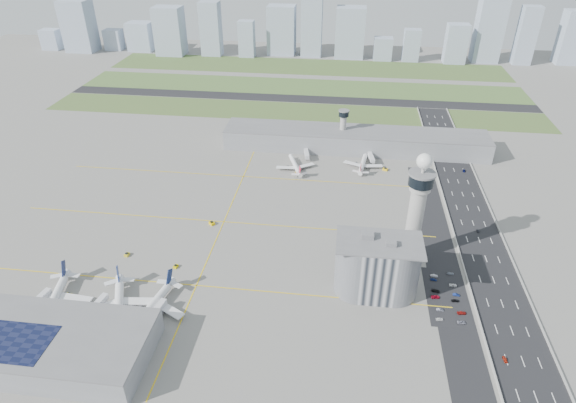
# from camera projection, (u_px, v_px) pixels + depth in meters

# --- Properties ---
(ground) EXTENTS (1000.00, 1000.00, 0.00)m
(ground) POSITION_uv_depth(u_px,v_px,m) (280.00, 256.00, 271.82)
(ground) COLOR gray
(grass_strip_0) EXTENTS (480.00, 50.00, 0.08)m
(grass_strip_0) POSITION_uv_depth(u_px,v_px,m) (292.00, 112.00, 464.27)
(grass_strip_0) COLOR #45622E
(grass_strip_0) RESTS_ON ground
(grass_strip_1) EXTENTS (480.00, 60.00, 0.08)m
(grass_strip_1) POSITION_uv_depth(u_px,v_px,m) (300.00, 87.00, 527.71)
(grass_strip_1) COLOR #4B6B33
(grass_strip_1) RESTS_ON ground
(grass_strip_2) EXTENTS (480.00, 70.00, 0.08)m
(grass_strip_2) POSITION_uv_depth(u_px,v_px,m) (307.00, 67.00, 595.38)
(grass_strip_2) COLOR #425829
(grass_strip_2) RESTS_ON ground
(runway) EXTENTS (480.00, 22.00, 0.10)m
(runway) POSITION_uv_depth(u_px,v_px,m) (296.00, 99.00, 495.56)
(runway) COLOR black
(runway) RESTS_ON ground
(highway) EXTENTS (28.00, 500.00, 0.10)m
(highway) POSITION_uv_depth(u_px,v_px,m) (491.00, 273.00, 259.47)
(highway) COLOR black
(highway) RESTS_ON ground
(barrier_left) EXTENTS (0.60, 500.00, 1.20)m
(barrier_left) POSITION_uv_depth(u_px,v_px,m) (464.00, 270.00, 260.68)
(barrier_left) COLOR #9E9E99
(barrier_left) RESTS_ON ground
(barrier_right) EXTENTS (0.60, 500.00, 1.20)m
(barrier_right) POSITION_uv_depth(u_px,v_px,m) (518.00, 274.00, 257.68)
(barrier_right) COLOR #9E9E99
(barrier_right) RESTS_ON ground
(landside_road) EXTENTS (18.00, 260.00, 0.08)m
(landside_road) POSITION_uv_depth(u_px,v_px,m) (446.00, 281.00, 253.69)
(landside_road) COLOR black
(landside_road) RESTS_ON ground
(parking_lot) EXTENTS (20.00, 44.00, 0.10)m
(parking_lot) POSITION_uv_depth(u_px,v_px,m) (446.00, 296.00, 243.75)
(parking_lot) COLOR black
(parking_lot) RESTS_ON ground
(taxiway_line_h_0) EXTENTS (260.00, 0.60, 0.01)m
(taxiway_line_h_0) POSITION_uv_depth(u_px,v_px,m) (196.00, 285.00, 250.73)
(taxiway_line_h_0) COLOR yellow
(taxiway_line_h_0) RESTS_ON ground
(taxiway_line_h_1) EXTENTS (260.00, 0.60, 0.01)m
(taxiway_line_h_1) POSITION_uv_depth(u_px,v_px,m) (224.00, 222.00, 301.49)
(taxiway_line_h_1) COLOR yellow
(taxiway_line_h_1) RESTS_ON ground
(taxiway_line_h_2) EXTENTS (260.00, 0.60, 0.01)m
(taxiway_line_h_2) POSITION_uv_depth(u_px,v_px,m) (243.00, 176.00, 352.24)
(taxiway_line_h_2) COLOR yellow
(taxiway_line_h_2) RESTS_ON ground
(taxiway_line_v) EXTENTS (0.60, 260.00, 0.01)m
(taxiway_line_v) POSITION_uv_depth(u_px,v_px,m) (224.00, 222.00, 301.49)
(taxiway_line_v) COLOR yellow
(taxiway_line_v) RESTS_ON ground
(control_tower) EXTENTS (14.00, 14.00, 64.50)m
(control_tower) POSITION_uv_depth(u_px,v_px,m) (417.00, 205.00, 252.56)
(control_tower) COLOR #ADAAA5
(control_tower) RESTS_ON ground
(secondary_tower) EXTENTS (8.60, 8.60, 31.90)m
(secondary_tower) POSITION_uv_depth(u_px,v_px,m) (343.00, 126.00, 385.66)
(secondary_tower) COLOR #ADAAA5
(secondary_tower) RESTS_ON ground
(admin_building) EXTENTS (42.00, 24.00, 33.50)m
(admin_building) POSITION_uv_depth(u_px,v_px,m) (377.00, 267.00, 239.65)
(admin_building) COLOR #B2B2B7
(admin_building) RESTS_ON ground
(terminal_pier) EXTENTS (210.00, 32.00, 15.80)m
(terminal_pier) POSITION_uv_depth(u_px,v_px,m) (355.00, 140.00, 388.60)
(terminal_pier) COLOR gray
(terminal_pier) RESTS_ON ground
(near_terminal) EXTENTS (84.00, 42.00, 13.00)m
(near_terminal) POSITION_uv_depth(u_px,v_px,m) (53.00, 345.00, 208.53)
(near_terminal) COLOR gray
(near_terminal) RESTS_ON ground
(airplane_near_a) EXTENTS (45.37, 50.48, 12.28)m
(airplane_near_a) POSITION_uv_depth(u_px,v_px,m) (52.00, 297.00, 234.55)
(airplane_near_a) COLOR white
(airplane_near_a) RESTS_ON ground
(airplane_near_b) EXTENTS (51.51, 55.09, 12.35)m
(airplane_near_b) POSITION_uv_depth(u_px,v_px,m) (118.00, 302.00, 231.24)
(airplane_near_b) COLOR white
(airplane_near_b) RESTS_ON ground
(airplane_near_c) EXTENTS (42.80, 47.66, 11.61)m
(airplane_near_c) POSITION_uv_depth(u_px,v_px,m) (150.00, 303.00, 231.31)
(airplane_near_c) COLOR white
(airplane_near_c) RESTS_ON ground
(airplane_far_a) EXTENTS (39.20, 42.43, 9.72)m
(airplane_far_a) POSITION_uv_depth(u_px,v_px,m) (295.00, 163.00, 360.69)
(airplane_far_a) COLOR white
(airplane_far_a) RESTS_ON ground
(airplane_far_b) EXTENTS (34.15, 38.70, 9.84)m
(airplane_far_b) POSITION_uv_depth(u_px,v_px,m) (363.00, 161.00, 363.25)
(airplane_far_b) COLOR white
(airplane_far_b) RESTS_ON ground
(jet_bridge_near_0) EXTENTS (5.39, 14.31, 5.70)m
(jet_bridge_near_0) POSITION_uv_depth(u_px,v_px,m) (30.00, 311.00, 230.85)
(jet_bridge_near_0) COLOR silver
(jet_bridge_near_0) RESTS_ON ground
(jet_bridge_near_1) EXTENTS (5.39, 14.31, 5.70)m
(jet_bridge_near_1) POSITION_uv_depth(u_px,v_px,m) (89.00, 317.00, 227.63)
(jet_bridge_near_1) COLOR silver
(jet_bridge_near_1) RESTS_ON ground
(jet_bridge_near_2) EXTENTS (5.39, 14.31, 5.70)m
(jet_bridge_near_2) POSITION_uv_depth(u_px,v_px,m) (150.00, 323.00, 224.42)
(jet_bridge_near_2) COLOR silver
(jet_bridge_near_2) RESTS_ON ground
(jet_bridge_far_0) EXTENTS (5.39, 14.31, 5.70)m
(jet_bridge_far_0) POSITION_uv_depth(u_px,v_px,m) (306.00, 151.00, 381.78)
(jet_bridge_far_0) COLOR silver
(jet_bridge_far_0) RESTS_ON ground
(jet_bridge_far_1) EXTENTS (5.39, 14.31, 5.70)m
(jet_bridge_far_1) POSITION_uv_depth(u_px,v_px,m) (369.00, 155.00, 376.41)
(jet_bridge_far_1) COLOR silver
(jet_bridge_far_1) RESTS_ON ground
(tug_0) EXTENTS (3.33, 2.52, 1.77)m
(tug_0) POSITION_uv_depth(u_px,v_px,m) (69.00, 295.00, 243.39)
(tug_0) COLOR #D7C605
(tug_0) RESTS_ON ground
(tug_1) EXTENTS (2.51, 3.38, 1.84)m
(tug_1) POSITION_uv_depth(u_px,v_px,m) (127.00, 254.00, 271.78)
(tug_1) COLOR gold
(tug_1) RESTS_ON ground
(tug_2) EXTENTS (2.42, 3.16, 1.67)m
(tug_2) POSITION_uv_depth(u_px,v_px,m) (176.00, 266.00, 262.93)
(tug_2) COLOR #DDC502
(tug_2) RESTS_ON ground
(tug_3) EXTENTS (4.32, 4.25, 2.09)m
(tug_3) POSITION_uv_depth(u_px,v_px,m) (212.00, 223.00, 298.55)
(tug_3) COLOR #FCCA00
(tug_3) RESTS_ON ground
(tug_4) EXTENTS (2.20, 3.06, 1.71)m
(tug_4) POSITION_uv_depth(u_px,v_px,m) (297.00, 172.00, 356.65)
(tug_4) COLOR gold
(tug_4) RESTS_ON ground
(tug_5) EXTENTS (4.27, 3.63, 2.10)m
(tug_5) POSITION_uv_depth(u_px,v_px,m) (385.00, 169.00, 359.96)
(tug_5) COLOR yellow
(tug_5) RESTS_ON ground
(car_lot_0) EXTENTS (3.70, 1.91, 1.21)m
(car_lot_0) POSITION_uv_depth(u_px,v_px,m) (440.00, 319.00, 229.46)
(car_lot_0) COLOR white
(car_lot_0) RESTS_ON ground
(car_lot_1) EXTENTS (3.61, 1.41, 1.17)m
(car_lot_1) POSITION_uv_depth(u_px,v_px,m) (440.00, 310.00, 234.84)
(car_lot_1) COLOR slate
(car_lot_1) RESTS_ON ground
(car_lot_2) EXTENTS (4.63, 2.65, 1.22)m
(car_lot_2) POSITION_uv_depth(u_px,v_px,m) (435.00, 297.00, 242.52)
(car_lot_2) COLOR #A40821
(car_lot_2) RESTS_ON ground
(car_lot_3) EXTENTS (4.37, 2.38, 1.20)m
(car_lot_3) POSITION_uv_depth(u_px,v_px,m) (436.00, 291.00, 246.41)
(car_lot_3) COLOR black
(car_lot_3) RESTS_ON ground
(car_lot_4) EXTENTS (3.58, 1.86, 1.16)m
(car_lot_4) POSITION_uv_depth(u_px,v_px,m) (434.00, 279.00, 253.88)
(car_lot_4) COLOR navy
(car_lot_4) RESTS_ON ground
(car_lot_5) EXTENTS (3.95, 1.38, 1.30)m
(car_lot_5) POSITION_uv_depth(u_px,v_px,m) (434.00, 276.00, 256.35)
(car_lot_5) COLOR #B8B6BF
(car_lot_5) RESTS_ON ground
(car_lot_6) EXTENTS (4.09, 1.89, 1.14)m
(car_lot_6) POSITION_uv_depth(u_px,v_px,m) (461.00, 322.00, 227.66)
(car_lot_6) COLOR gray
(car_lot_6) RESTS_ON ground
(car_lot_7) EXTENTS (4.67, 2.49, 1.29)m
(car_lot_7) POSITION_uv_depth(u_px,v_px,m) (462.00, 313.00, 232.90)
(car_lot_7) COLOR maroon
(car_lot_7) RESTS_ON ground
(car_lot_8) EXTENTS (3.89, 1.84, 1.29)m
(car_lot_8) POSITION_uv_depth(u_px,v_px,m) (455.00, 301.00, 240.19)
(car_lot_8) COLOR black
(car_lot_8) RESTS_ON ground
(car_lot_9) EXTENTS (3.52, 1.40, 1.14)m
(car_lot_9) POSITION_uv_depth(u_px,v_px,m) (456.00, 295.00, 243.89)
(car_lot_9) COLOR navy
(car_lot_9) RESTS_ON ground
(car_lot_10) EXTENTS (3.99, 1.85, 1.11)m
(car_lot_10) POSITION_uv_depth(u_px,v_px,m) (453.00, 285.00, 250.11)
(car_lot_10) COLOR white
(car_lot_10) RESTS_ON ground
(car_lot_11) EXTENTS (3.92, 1.85, 1.11)m
(car_lot_11) POSITION_uv_depth(u_px,v_px,m) (450.00, 273.00, 258.09)
(car_lot_11) COLOR gray
(car_lot_11) RESTS_ON ground
(car_hw_0) EXTENTS (1.83, 3.68, 1.20)m
(car_hw_0) POSITION_uv_depth(u_px,v_px,m) (505.00, 360.00, 208.92)
(car_hw_0) COLOR #AA2511
(car_hw_0) RESTS_ON ground
(car_hw_1) EXTENTS (1.28, 3.33, 1.08)m
(car_hw_1) POSITION_uv_depth(u_px,v_px,m) (478.00, 231.00, 292.10)
(car_hw_1) COLOR black
(car_hw_1) RESTS_ON ground
(car_hw_2) EXTENTS (2.46, 4.19, 1.10)m
(car_hw_2) POSITION_uv_depth(u_px,v_px,m) (464.00, 171.00, 358.75)
(car_hw_2) COLOR #0C134E
(car_hw_2) RESTS_ON ground
(car_hw_4) EXTENTS (1.81, 3.61, 1.18)m
(car_hw_4) POSITION_uv_depth(u_px,v_px,m) (434.00, 136.00, 412.69)
(car_hw_4) COLOR gray
(car_hw_4) RESTS_ON ground
(skyline_bldg_0) EXTENTS (24.05, 19.24, 26.50)m
(skyline_bldg_0) POSITION_uv_depth(u_px,v_px,m) (52.00, 39.00, 662.10)
(skyline_bldg_0) COLOR #9EADC1
(skyline_bldg_0) RESTS_ON ground
(skyline_bldg_1) EXTENTS (37.63, 30.10, 65.60)m
(skyline_bldg_1) POSITION_uv_depth(u_px,v_px,m) (79.00, 26.00, 643.44)
(skyline_bldg_1) COLOR #9EADC1
(skyline_bldg_1) RESTS_ON ground
(skyline_bldg_2) EXTENTS (22.81, 18.25, 26.79)m
(skyline_bldg_2) POSITION_uv_depth(u_px,v_px,m) (114.00, 40.00, 659.91)
(skyline_bldg_2) COLOR #9EADC1
(skyline_bldg_2) RESTS_ON ground
(skyline_bldg_3) EXTENTS (32.30, 25.84, 36.93)m
(skyline_bldg_3) POSITION_uv_depth(u_px,v_px,m) (141.00, 36.00, 654.12)
(skyline_bldg_3) COLOR #9EADC1
(skyline_bldg_3) RESTS_ON ground
(skyline_bldg_4) EXTENTS (35.81, 28.65, 60.36)m
(skyline_bldg_4) POSITION_uv_depth(u_px,v_px,m) (170.00, 31.00, 629.18)
(skyline_bldg_4) COLOR #9EADC1
(skyline_bldg_4) RESTS_ON ground
(skyline_bldg_5) EXTENTS (25.49, 20.39, 66.89)m
(skyline_bldg_5) POSITION_uv_depth(u_px,v_px,m) (211.00, 29.00, 625.42)
(skyline_bldg_5) COLOR #9EADC1
(skyline_bldg_5) RESTS_ON ground
(skyline_bldg_6) EXTENTS (20.04, 16.03, 45.20)m
(skyline_bldg_6) POSITION_uv_depth(u_px,v_px,m) (247.00, 39.00, 624.52)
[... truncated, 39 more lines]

